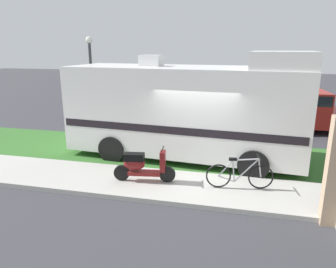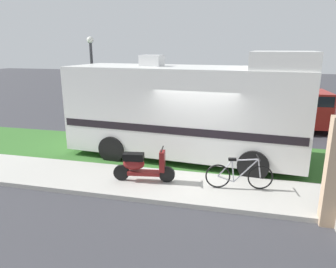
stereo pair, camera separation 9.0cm
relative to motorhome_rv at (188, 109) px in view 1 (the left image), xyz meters
The scene contains 9 objects.
ground_plane 2.21m from the motorhome_rv, 71.51° to the right, with size 80.00×80.00×0.00m, color #38383D.
sidewalk 3.04m from the motorhome_rv, 80.08° to the right, with size 24.00×2.00×0.12m.
grass_strip 1.74m from the motorhome_rv, 22.74° to the left, with size 24.00×3.40×0.08m.
motorhome_rv is the anchor object (origin of this frame).
scooter 2.87m from the motorhome_rv, 108.27° to the right, with size 1.72×0.55×0.97m.
bicycle 3.22m from the motorhome_rv, 52.56° to the right, with size 1.74×0.52×0.88m.
pickup_truck_near 7.10m from the motorhome_rv, 44.30° to the left, with size 5.62×2.54×1.82m.
pickup_truck_far 9.03m from the motorhome_rv, 114.30° to the left, with size 5.80×2.22×1.80m.
street_lamp_post 5.18m from the motorhome_rv, 153.49° to the left, with size 0.28×0.28×4.14m.
Camera 1 is at (1.30, -8.94, 3.74)m, focal length 33.76 mm.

